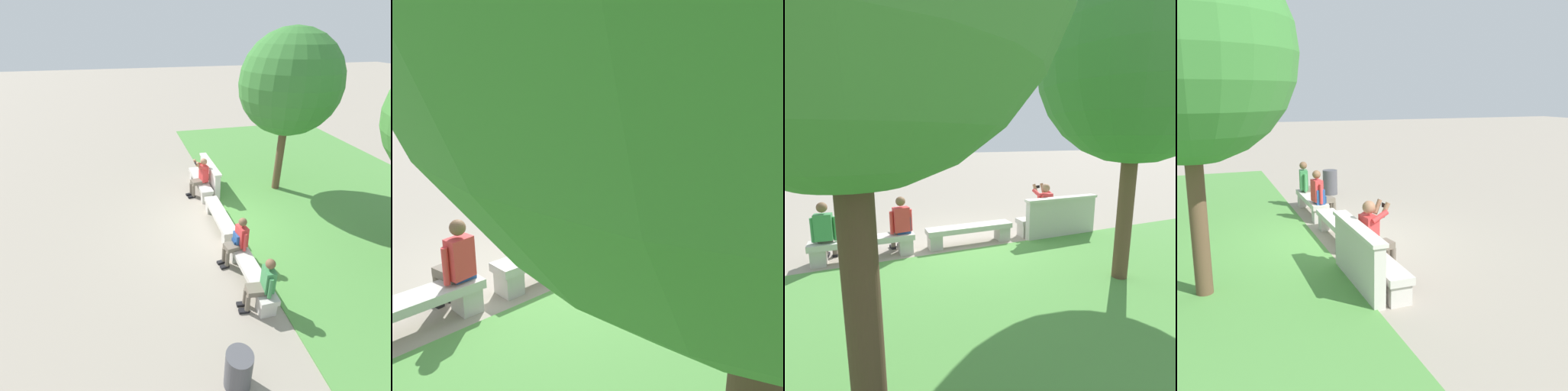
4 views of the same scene
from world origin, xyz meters
TOP-DOWN VIEW (x-y plane):
  - ground_plane at (0.00, 0.00)m, footprint 80.00×80.00m
  - bench_main at (-2.33, 0.00)m, footprint 2.04×0.40m
  - bench_near at (0.00, 0.00)m, footprint 2.04×0.40m
  - bench_mid at (2.33, 0.00)m, footprint 2.04×0.40m
  - backrest_wall_with_plaque at (-2.33, 0.34)m, footprint 2.02×0.24m
  - person_photographer at (-2.01, -0.08)m, footprint 0.52×0.76m
  - person_distant at (1.58, -0.07)m, footprint 0.48×0.71m
  - person_companion at (3.02, -0.07)m, footprint 0.48×0.70m
  - backpack at (1.51, -0.02)m, footprint 0.28×0.24m
  - tree_right_background at (-1.84, 2.68)m, footprint 3.15×3.15m
  - trash_bin at (4.40, -1.07)m, footprint 0.44×0.44m

SIDE VIEW (x-z plane):
  - ground_plane at x=0.00m, z-range 0.00..0.00m
  - bench_main at x=-2.33m, z-range 0.08..0.53m
  - bench_near at x=0.00m, z-range 0.08..0.53m
  - bench_mid at x=2.33m, z-range 0.08..0.53m
  - trash_bin at x=4.40m, z-range 0.00..0.75m
  - backrest_wall_with_plaque at x=-2.33m, z-range 0.01..1.02m
  - backpack at x=1.51m, z-range 0.41..0.84m
  - person_distant at x=1.58m, z-range 0.04..1.30m
  - person_companion at x=3.02m, z-range 0.04..1.30m
  - person_photographer at x=-2.01m, z-range 0.08..1.40m
  - tree_right_background at x=-1.84m, z-range 1.01..6.20m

